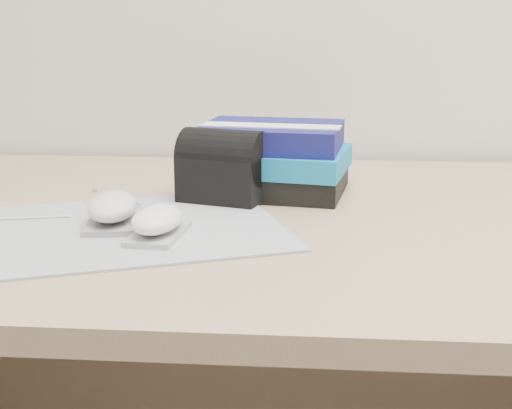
# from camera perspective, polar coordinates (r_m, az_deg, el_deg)

# --- Properties ---
(desk) EXTENTS (1.60, 0.80, 0.73)m
(desk) POSITION_cam_1_polar(r_m,az_deg,el_deg) (1.14, 5.08, -11.37)
(desk) COLOR tan
(desk) RESTS_ON ground
(mousepad) EXTENTS (0.49, 0.44, 0.00)m
(mousepad) POSITION_cam_1_polar(r_m,az_deg,el_deg) (0.93, -10.57, -1.92)
(mousepad) COLOR gray
(mousepad) RESTS_ON desk
(mouse_rear) EXTENTS (0.08, 0.12, 0.05)m
(mouse_rear) POSITION_cam_1_polar(r_m,az_deg,el_deg) (0.94, -11.41, -0.34)
(mouse_rear) COLOR gray
(mouse_rear) RESTS_ON mousepad
(mouse_front) EXTENTS (0.07, 0.11, 0.04)m
(mouse_front) POSITION_cam_1_polar(r_m,az_deg,el_deg) (0.88, -7.87, -1.35)
(mouse_front) COLOR #B0B0B2
(mouse_front) RESTS_ON mousepad
(book_stack) EXTENTS (0.24, 0.21, 0.11)m
(book_stack) POSITION_cam_1_polar(r_m,az_deg,el_deg) (1.11, 1.42, 3.67)
(book_stack) COLOR black
(book_stack) RESTS_ON desk
(pouch) EXTENTS (0.14, 0.11, 0.11)m
(pouch) POSITION_cam_1_polar(r_m,az_deg,el_deg) (1.05, -2.62, 3.01)
(pouch) COLOR black
(pouch) RESTS_ON desk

